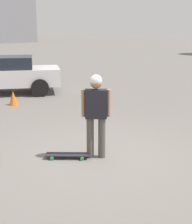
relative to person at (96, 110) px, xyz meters
The scene contains 5 objects.
ground_plane 0.99m from the person, ahead, with size 220.00×220.00×0.00m, color slate.
person is the anchor object (origin of this frame).
skateboard 1.09m from the person, 44.06° to the left, with size 0.83×0.70×0.09m.
car_parked_near 7.41m from the person, 23.00° to the right, with size 4.12×4.35×1.47m.
traffic_cone 5.34m from the person, 19.61° to the right, with size 0.30×0.30×0.48m.
Camera 1 is at (-3.64, 4.62, 2.52)m, focal length 50.00 mm.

